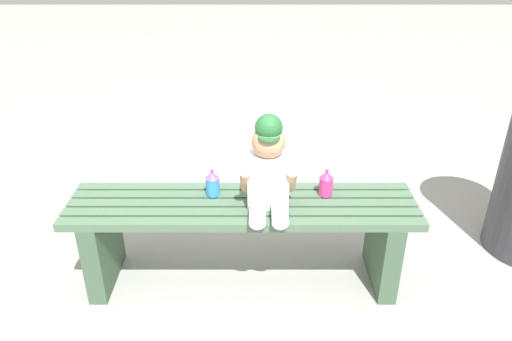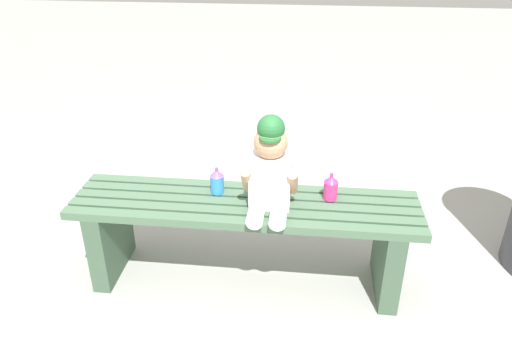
{
  "view_description": "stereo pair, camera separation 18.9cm",
  "coord_description": "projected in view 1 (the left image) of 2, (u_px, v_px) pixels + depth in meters",
  "views": [
    {
      "loc": [
        0.06,
        -1.8,
        1.51
      ],
      "look_at": [
        0.05,
        -0.05,
        0.6
      ],
      "focal_mm": 34.28,
      "sensor_mm": 36.0,
      "label": 1
    },
    {
      "loc": [
        0.25,
        -1.78,
        1.51
      ],
      "look_at": [
        0.05,
        -0.05,
        0.6
      ],
      "focal_mm": 34.28,
      "sensor_mm": 36.0,
      "label": 2
    }
  ],
  "objects": [
    {
      "name": "child_figure",
      "position": [
        269.0,
        169.0,
        1.99
      ],
      "size": [
        0.23,
        0.27,
        0.4
      ],
      "color": "white",
      "rests_on": "park_bench"
    },
    {
      "name": "sippy_cup_left",
      "position": [
        214.0,
        183.0,
        2.13
      ],
      "size": [
        0.06,
        0.06,
        0.12
      ],
      "color": "#338CE5",
      "rests_on": "park_bench"
    },
    {
      "name": "park_bench",
      "position": [
        244.0,
        229.0,
        2.16
      ],
      "size": [
        1.5,
        0.35,
        0.42
      ],
      "color": "#47664C",
      "rests_on": "ground_plane"
    },
    {
      "name": "sippy_cup_right",
      "position": [
        327.0,
        183.0,
        2.13
      ],
      "size": [
        0.06,
        0.06,
        0.12
      ],
      "color": "#E5337F",
      "rests_on": "park_bench"
    },
    {
      "name": "ground_plane",
      "position": [
        244.0,
        279.0,
        2.29
      ],
      "size": [
        16.0,
        16.0,
        0.0
      ],
      "primitive_type": "plane",
      "color": "#999993"
    }
  ]
}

